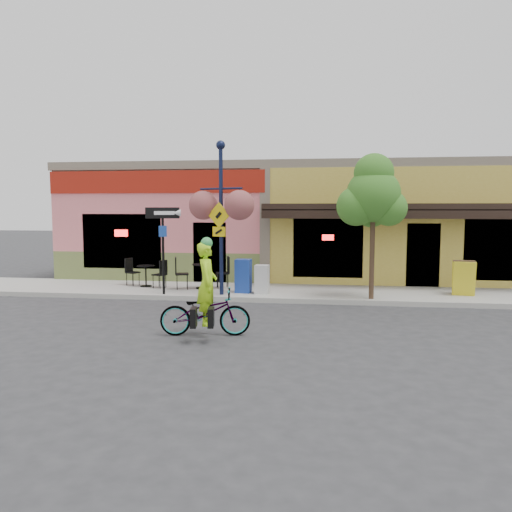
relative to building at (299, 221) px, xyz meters
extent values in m
plane|color=#2D2D30|center=(0.00, -7.50, -2.25)|extent=(90.00, 90.00, 0.00)
cube|color=#9E9B93|center=(0.00, -5.50, -2.17)|extent=(24.00, 3.00, 0.15)
cube|color=#A8A59E|center=(0.00, -6.95, -2.17)|extent=(24.00, 0.12, 0.15)
imported|color=maroon|center=(-1.50, -10.96, -1.73)|extent=(2.07, 0.98, 1.04)
imported|color=#ABEE19|center=(-1.45, -10.96, -1.34)|extent=(0.53, 0.72, 1.82)
camera|label=1|loc=(1.09, -21.51, 0.55)|focal=35.00mm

